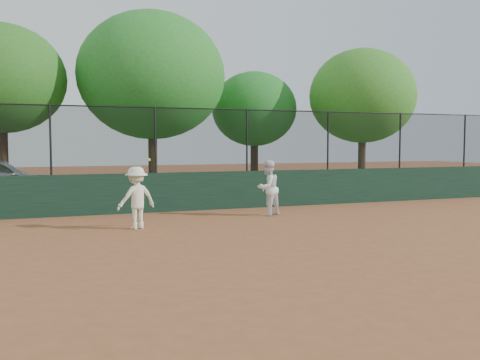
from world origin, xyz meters
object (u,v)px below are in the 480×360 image
object	(u,v)px
tree_1	(1,79)
tree_4	(363,96)
tree_2	(152,76)
tree_3	(254,109)
player_main	(136,198)
player_second	(268,188)

from	to	relation	value
tree_1	tree_4	xyz separation A→B (m)	(15.36, -0.67, -0.22)
tree_2	tree_3	world-z (taller)	tree_2
player_main	tree_1	xyz separation A→B (m)	(-3.41, 8.79, 3.73)
player_second	tree_2	distance (m)	8.65
player_main	tree_4	bearing A→B (deg)	34.21
tree_3	tree_4	xyz separation A→B (m)	(4.60, -2.00, 0.59)
player_second	tree_4	distance (m)	11.20
player_second	tree_2	bearing A→B (deg)	-99.88
tree_1	tree_3	world-z (taller)	tree_1
player_main	tree_2	world-z (taller)	tree_2
tree_1	tree_3	xyz separation A→B (m)	(10.76, 1.33, -0.81)
player_main	tree_4	distance (m)	14.87
tree_2	tree_4	bearing A→B (deg)	-2.09
player_main	tree_1	distance (m)	10.14
player_second	tree_1	xyz separation A→B (m)	(-7.42, 7.75, 3.69)
tree_2	tree_1	bearing A→B (deg)	176.79
tree_1	tree_2	size ratio (longest dim) A/B	0.88
player_main	tree_3	bearing A→B (deg)	54.04
player_second	tree_3	size ratio (longest dim) A/B	0.30
tree_3	tree_2	bearing A→B (deg)	-162.32
tree_4	player_second	bearing A→B (deg)	-138.28
tree_1	tree_2	distance (m)	5.61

